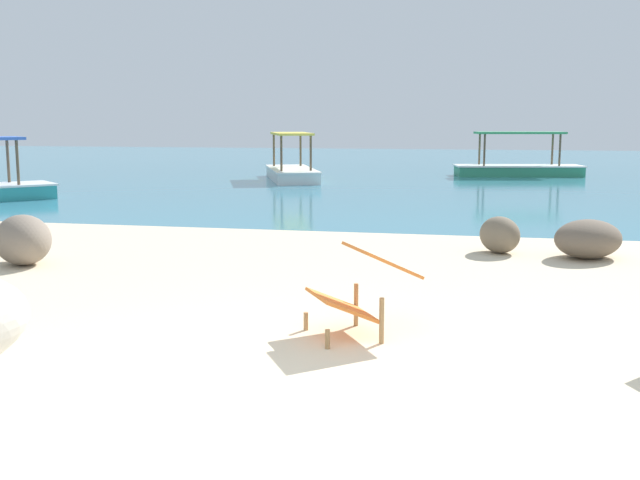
# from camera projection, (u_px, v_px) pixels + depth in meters

# --- Properties ---
(sand_beach) EXTENTS (18.00, 14.00, 0.04)m
(sand_beach) POSITION_uv_depth(u_px,v_px,m) (284.00, 421.00, 4.22)
(sand_beach) COLOR beige
(sand_beach) RESTS_ON ground
(water_surface) EXTENTS (60.00, 36.00, 0.03)m
(water_surface) POSITION_uv_depth(u_px,v_px,m) (456.00, 170.00, 25.46)
(water_surface) COLOR teal
(water_surface) RESTS_ON ground
(deck_chair_near) EXTENTS (0.93, 0.85, 0.68)m
(deck_chair_near) POSITION_uv_depth(u_px,v_px,m) (362.00, 285.00, 5.78)
(deck_chair_near) COLOR #A37A4C
(deck_chair_near) RESTS_ON sand_beach
(shore_rock_large) EXTENTS (0.67, 0.74, 0.45)m
(shore_rock_large) POSITION_uv_depth(u_px,v_px,m) (500.00, 235.00, 9.40)
(shore_rock_large) COLOR #756651
(shore_rock_large) RESTS_ON sand_beach
(shore_rock_medium) EXTENTS (0.99, 1.03, 0.56)m
(shore_rock_medium) POSITION_uv_depth(u_px,v_px,m) (23.00, 240.00, 8.62)
(shore_rock_medium) COLOR gray
(shore_rock_medium) RESTS_ON sand_beach
(shore_rock_flat) EXTENTS (1.10, 1.15, 0.45)m
(shore_rock_flat) POSITION_uv_depth(u_px,v_px,m) (588.00, 239.00, 9.05)
(shore_rock_flat) COLOR #6B5B4C
(shore_rock_flat) RESTS_ON sand_beach
(boat_green) EXTENTS (3.83, 1.84, 1.29)m
(boat_green) POSITION_uv_depth(u_px,v_px,m) (518.00, 167.00, 22.63)
(boat_green) COLOR #338E66
(boat_green) RESTS_ON water_surface
(boat_white) EXTENTS (2.38, 3.84, 1.29)m
(boat_white) POSITION_uv_depth(u_px,v_px,m) (292.00, 170.00, 21.17)
(boat_white) COLOR white
(boat_white) RESTS_ON water_surface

